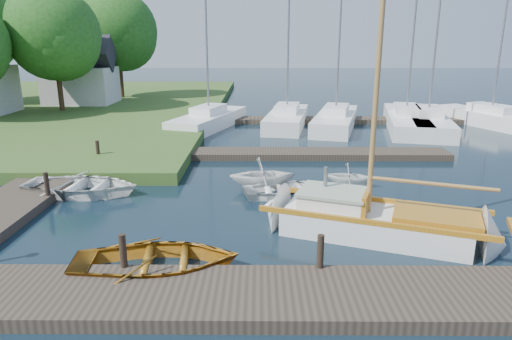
{
  "coord_description": "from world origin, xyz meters",
  "views": [
    {
      "loc": [
        0.1,
        -14.46,
        5.31
      ],
      "look_at": [
        0.0,
        0.0,
        1.2
      ],
      "focal_mm": 32.0,
      "sensor_mm": 36.0,
      "label": 1
    }
  ],
  "objects_px": {
    "dinghy": "(156,257)",
    "marina_boat_5": "(491,117)",
    "marina_boat_3": "(406,119)",
    "mooring_post_4": "(47,184)",
    "tender_b": "(263,172)",
    "marina_boat_0": "(209,119)",
    "tender_c": "(288,186)",
    "marina_boat_4": "(428,121)",
    "tree_7": "(117,30)",
    "tree_3": "(54,33)",
    "mooring_post_5": "(98,150)",
    "tender_a": "(81,183)",
    "marina_boat_2": "(336,119)",
    "sailboat": "(380,224)",
    "tender_d": "(350,174)",
    "mooring_post_2": "(320,251)",
    "house_c": "(81,77)",
    "marina_boat_1": "(287,117)",
    "mooring_post_1": "(123,251)"
  },
  "relations": [
    {
      "from": "dinghy",
      "to": "marina_boat_5",
      "type": "distance_m",
      "value": 25.97
    },
    {
      "from": "marina_boat_3",
      "to": "mooring_post_4",
      "type": "bearing_deg",
      "value": 142.65
    },
    {
      "from": "marina_boat_3",
      "to": "marina_boat_5",
      "type": "distance_m",
      "value": 5.64
    },
    {
      "from": "marina_boat_3",
      "to": "tender_b",
      "type": "bearing_deg",
      "value": 155.5
    },
    {
      "from": "marina_boat_0",
      "to": "marina_boat_3",
      "type": "relative_size",
      "value": 0.96
    },
    {
      "from": "tender_c",
      "to": "marina_boat_4",
      "type": "height_order",
      "value": "marina_boat_4"
    },
    {
      "from": "mooring_post_4",
      "to": "tree_7",
      "type": "xyz_separation_m",
      "value": [
        -5.0,
        26.05,
        5.5
      ]
    },
    {
      "from": "tree_3",
      "to": "mooring_post_5",
      "type": "bearing_deg",
      "value": -61.8
    },
    {
      "from": "dinghy",
      "to": "tender_c",
      "type": "xyz_separation_m",
      "value": [
        3.45,
        5.64,
        -0.07
      ]
    },
    {
      "from": "dinghy",
      "to": "tender_a",
      "type": "xyz_separation_m",
      "value": [
        -3.92,
        5.67,
        0.02
      ]
    },
    {
      "from": "mooring_post_4",
      "to": "tree_7",
      "type": "relative_size",
      "value": 0.09
    },
    {
      "from": "marina_boat_2",
      "to": "tree_3",
      "type": "bearing_deg",
      "value": 93.1
    },
    {
      "from": "tender_b",
      "to": "sailboat",
      "type": "bearing_deg",
      "value": -148.62
    },
    {
      "from": "tender_d",
      "to": "marina_boat_2",
      "type": "relative_size",
      "value": 0.17
    },
    {
      "from": "marina_boat_0",
      "to": "tree_7",
      "type": "distance_m",
      "value": 16.04
    },
    {
      "from": "mooring_post_2",
      "to": "house_c",
      "type": "height_order",
      "value": "house_c"
    },
    {
      "from": "tender_c",
      "to": "marina_boat_4",
      "type": "bearing_deg",
      "value": -50.04
    },
    {
      "from": "house_c",
      "to": "mooring_post_2",
      "type": "bearing_deg",
      "value": -60.14
    },
    {
      "from": "tender_d",
      "to": "marina_boat_1",
      "type": "relative_size",
      "value": 0.19
    },
    {
      "from": "mooring_post_2",
      "to": "marina_boat_0",
      "type": "xyz_separation_m",
      "value": [
        -4.57,
        18.98,
        -0.13
      ]
    },
    {
      "from": "tender_d",
      "to": "house_c",
      "type": "height_order",
      "value": "house_c"
    },
    {
      "from": "mooring_post_2",
      "to": "marina_boat_0",
      "type": "relative_size",
      "value": 0.07
    },
    {
      "from": "dinghy",
      "to": "house_c",
      "type": "height_order",
      "value": "house_c"
    },
    {
      "from": "marina_boat_1",
      "to": "marina_boat_4",
      "type": "height_order",
      "value": "marina_boat_1"
    },
    {
      "from": "marina_boat_4",
      "to": "mooring_post_2",
      "type": "bearing_deg",
      "value": 166.9
    },
    {
      "from": "marina_boat_4",
      "to": "house_c",
      "type": "height_order",
      "value": "marina_boat_4"
    },
    {
      "from": "dinghy",
      "to": "tree_7",
      "type": "relative_size",
      "value": 0.42
    },
    {
      "from": "marina_boat_1",
      "to": "mooring_post_5",
      "type": "bearing_deg",
      "value": 146.84
    },
    {
      "from": "sailboat",
      "to": "marina_boat_5",
      "type": "relative_size",
      "value": 0.93
    },
    {
      "from": "marina_boat_2",
      "to": "marina_boat_5",
      "type": "distance_m",
      "value": 10.06
    },
    {
      "from": "mooring_post_5",
      "to": "marina_boat_2",
      "type": "bearing_deg",
      "value": 37.38
    },
    {
      "from": "marina_boat_0",
      "to": "tree_7",
      "type": "relative_size",
      "value": 1.18
    },
    {
      "from": "mooring_post_5",
      "to": "dinghy",
      "type": "distance_m",
      "value": 10.77
    },
    {
      "from": "mooring_post_1",
      "to": "tree_7",
      "type": "relative_size",
      "value": 0.09
    },
    {
      "from": "mooring_post_2",
      "to": "marina_boat_4",
      "type": "relative_size",
      "value": 0.08
    },
    {
      "from": "tender_c",
      "to": "mooring_post_4",
      "type": "bearing_deg",
      "value": 83.4
    },
    {
      "from": "tender_a",
      "to": "tree_7",
      "type": "bearing_deg",
      "value": 18.59
    },
    {
      "from": "marina_boat_0",
      "to": "marina_boat_4",
      "type": "distance_m",
      "value": 13.59
    },
    {
      "from": "tender_c",
      "to": "house_c",
      "type": "xyz_separation_m",
      "value": [
        -15.13,
        21.06,
        2.25
      ]
    },
    {
      "from": "mooring_post_4",
      "to": "marina_boat_1",
      "type": "bearing_deg",
      "value": 58.79
    },
    {
      "from": "mooring_post_1",
      "to": "dinghy",
      "type": "xyz_separation_m",
      "value": [
        0.68,
        0.3,
        -0.3
      ]
    },
    {
      "from": "marina_boat_3",
      "to": "tree_3",
      "type": "relative_size",
      "value": 1.33
    },
    {
      "from": "mooring_post_1",
      "to": "house_c",
      "type": "bearing_deg",
      "value": 112.17
    },
    {
      "from": "mooring_post_4",
      "to": "tender_c",
      "type": "height_order",
      "value": "mooring_post_4"
    },
    {
      "from": "tender_d",
      "to": "marina_boat_5",
      "type": "height_order",
      "value": "marina_boat_5"
    },
    {
      "from": "tender_d",
      "to": "tree_7",
      "type": "distance_m",
      "value": 29.18
    },
    {
      "from": "tender_b",
      "to": "tree_7",
      "type": "height_order",
      "value": "tree_7"
    },
    {
      "from": "tender_c",
      "to": "marina_boat_1",
      "type": "xyz_separation_m",
      "value": [
        0.76,
        13.73,
        0.23
      ]
    },
    {
      "from": "sailboat",
      "to": "marina_boat_1",
      "type": "distance_m",
      "value": 17.31
    },
    {
      "from": "mooring_post_1",
      "to": "mooring_post_5",
      "type": "bearing_deg",
      "value": 111.8
    }
  ]
}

